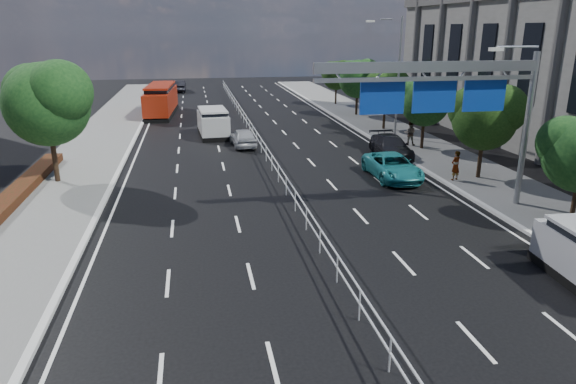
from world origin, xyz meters
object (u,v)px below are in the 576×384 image
object	(u,v)px
near_car_dark	(179,86)
pedestrian_a	(456,166)
near_car_silver	(243,137)
pedestrian_b	(410,133)
parked_car_dark	(391,146)
red_bus	(161,99)
overhead_gantry	(452,90)
white_minivan	(213,123)
parked_car_teal	(392,167)

from	to	relation	value
near_car_dark	pedestrian_a	size ratio (longest dim) A/B	2.76
near_car_silver	near_car_dark	bearing A→B (deg)	-85.47
near_car_dark	pedestrian_b	bearing A→B (deg)	115.84
parked_car_dark	pedestrian_b	size ratio (longest dim) A/B	2.87
red_bus	near_car_dark	xyz separation A→B (m)	(1.40, 19.55, -0.79)
red_bus	parked_car_dark	xyz separation A→B (m)	(15.80, -20.71, -0.83)
overhead_gantry	near_car_dark	distance (m)	52.52
white_minivan	near_car_silver	bearing A→B (deg)	-68.11
near_car_silver	pedestrian_a	distance (m)	15.47
pedestrian_a	near_car_dark	bearing A→B (deg)	-93.97
near_car_dark	parked_car_teal	size ratio (longest dim) A/B	0.92
pedestrian_a	overhead_gantry	bearing A→B (deg)	32.82
overhead_gantry	white_minivan	world-z (taller)	overhead_gantry
white_minivan	pedestrian_b	xyz separation A→B (m)	(13.72, -6.50, -0.08)
near_car_silver	pedestrian_a	xyz separation A→B (m)	(10.60, -11.26, 0.30)
red_bus	pedestrian_a	bearing A→B (deg)	-53.83
near_car_silver	parked_car_teal	xyz separation A→B (m)	(7.50, -9.85, 0.02)
white_minivan	near_car_silver	xyz separation A→B (m)	(1.96, -4.16, -0.40)
white_minivan	parked_car_dark	size ratio (longest dim) A/B	1.05
white_minivan	parked_car_dark	xyz separation A→B (m)	(11.26, -9.13, -0.36)
red_bus	near_car_dark	size ratio (longest dim) A/B	2.21
red_bus	parked_car_dark	bearing A→B (deg)	-48.84
parked_car_dark	pedestrian_b	bearing A→B (deg)	50.53
white_minivan	parked_car_teal	bearing A→B (deg)	-59.33
red_bus	pedestrian_a	distance (m)	31.96
near_car_silver	parked_car_teal	bearing A→B (deg)	123.60
near_car_dark	parked_car_dark	world-z (taller)	near_car_dark
pedestrian_a	parked_car_teal	bearing A→B (deg)	-47.07
white_minivan	near_car_dark	world-z (taller)	white_minivan
pedestrian_a	parked_car_dark	bearing A→B (deg)	-100.92
red_bus	parked_car_teal	distance (m)	29.18
near_car_dark	pedestrian_b	world-z (taller)	pedestrian_b
pedestrian_a	white_minivan	bearing A→B (deg)	-73.44
near_car_dark	parked_car_dark	distance (m)	42.75
white_minivan	pedestrian_a	size ratio (longest dim) A/B	3.10
overhead_gantry	parked_car_dark	xyz separation A→B (m)	(1.56, 10.44, -4.90)
red_bus	parked_car_dark	world-z (taller)	red_bus
parked_car_teal	pedestrian_b	distance (m)	8.64
pedestrian_a	pedestrian_b	size ratio (longest dim) A/B	0.97
parked_car_teal	pedestrian_a	xyz separation A→B (m)	(3.10, -1.41, 0.28)
parked_car_teal	pedestrian_a	distance (m)	3.42
near_car_silver	pedestrian_b	size ratio (longest dim) A/B	2.29
overhead_gantry	parked_car_teal	world-z (taller)	overhead_gantry
parked_car_dark	pedestrian_b	world-z (taller)	pedestrian_b
red_bus	near_car_silver	distance (m)	17.05
parked_car_teal	overhead_gantry	bearing A→B (deg)	-87.33
white_minivan	pedestrian_a	xyz separation A→B (m)	(12.56, -15.42, -0.10)
near_car_silver	parked_car_dark	world-z (taller)	parked_car_dark
white_minivan	overhead_gantry	bearing A→B (deg)	-66.99
parked_car_teal	near_car_silver	bearing A→B (deg)	127.48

